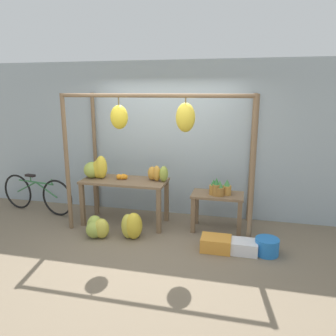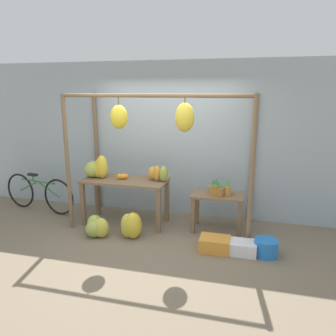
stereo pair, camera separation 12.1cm
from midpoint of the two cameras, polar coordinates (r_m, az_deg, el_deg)
The scene contains 15 objects.
ground_plane at distance 5.06m, azimuth -4.24°, elevation -13.49°, with size 20.00×20.00×0.00m, color #756651.
shop_wall_back at distance 6.02m, azimuth -0.20°, elevation 4.93°, with size 8.00×0.08×2.80m.
stall_awning at distance 5.10m, azimuth -2.42°, elevation 5.80°, with size 3.00×1.20×2.24m.
display_table_main at distance 5.71m, azimuth -8.14°, elevation -3.32°, with size 1.45×0.64×0.79m.
display_table_side at distance 5.48m, azimuth 7.95°, elevation -5.99°, with size 0.84×0.48×0.63m.
banana_pile_on_table at distance 5.84m, azimuth -12.81°, elevation -0.16°, with size 0.52×0.40×0.40m.
orange_pile at distance 5.70m, azimuth -8.60°, elevation -1.52°, with size 0.19×0.12×0.09m.
pineapple_cluster at distance 5.35m, azimuth 8.16°, elevation -3.54°, with size 0.35×0.23×0.30m.
banana_pile_ground_left at distance 5.42m, azimuth -12.93°, elevation -10.09°, with size 0.43×0.39×0.33m.
banana_pile_ground_right at distance 5.26m, azimuth -6.77°, elevation -10.01°, with size 0.39×0.37×0.43m.
fruit_crate_white at distance 4.95m, azimuth 7.63°, elevation -12.92°, with size 0.43×0.32×0.20m.
blue_bucket at distance 4.97m, azimuth 16.16°, elevation -12.99°, with size 0.33×0.33×0.24m.
parked_bicycle at distance 6.77m, azimuth -22.36°, elevation -4.17°, with size 1.65×0.32×0.73m.
papaya_pile at distance 5.52m, azimuth -2.47°, elevation -0.97°, with size 0.43×0.29×0.27m.
fruit_crate_purple at distance 4.94m, azimuth 12.31°, elevation -13.27°, with size 0.39×0.29×0.18m.
Camera 1 is at (1.33, -4.31, 2.28)m, focal length 35.00 mm.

